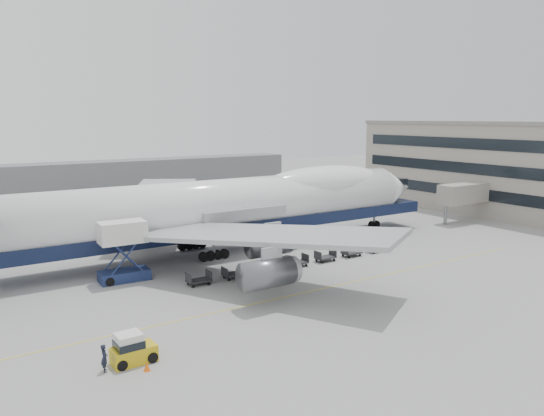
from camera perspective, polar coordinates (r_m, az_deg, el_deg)
ground at (r=55.69m, az=0.78°, el=-7.22°), size 260.00×260.00×0.00m
apron_line at (r=51.06m, az=4.58°, el=-8.84°), size 60.00×0.15×0.01m
hangar at (r=116.59m, az=-23.19°, el=2.68°), size 110.00×8.00×7.00m
airliner at (r=64.76m, az=-4.66°, el=0.27°), size 67.00×55.30×19.98m
catering_truck at (r=55.00m, az=-15.74°, el=-4.10°), size 4.98×3.56×6.08m
baggage_tug at (r=37.76m, az=-14.85°, el=-14.51°), size 2.94×1.65×2.12m
ground_worker at (r=37.13m, az=-17.59°, el=-15.12°), size 0.53×0.73×1.84m
traffic_cone at (r=36.77m, az=-13.31°, el=-16.26°), size 0.41×0.41×0.60m
dolly_0 at (r=52.85m, az=-7.89°, el=-7.65°), size 2.30×1.35×1.30m
dolly_1 at (r=54.56m, az=-4.10°, el=-7.02°), size 2.30×1.35×1.30m
dolly_2 at (r=56.50m, az=-0.56°, el=-6.40°), size 2.30×1.35×1.30m
dolly_3 at (r=58.65m, az=2.72°, el=-5.81°), size 2.30×1.35×1.30m
dolly_4 at (r=60.97m, az=5.75°, el=-5.24°), size 2.30×1.35×1.30m
dolly_5 at (r=63.46m, az=8.55°, el=-4.70°), size 2.30×1.35×1.30m
dolly_6 at (r=66.10m, az=11.13°, el=-4.20°), size 2.30×1.35×1.30m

